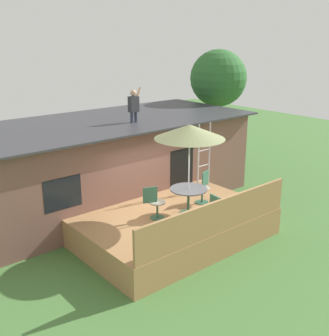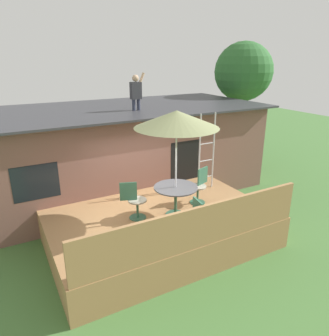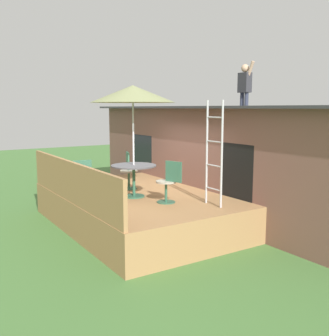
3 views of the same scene
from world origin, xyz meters
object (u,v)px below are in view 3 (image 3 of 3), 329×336
at_px(patio_umbrella, 133,94).
at_px(patio_chair_right, 169,182).
at_px(patio_chair_near, 89,181).
at_px(patio_chair_left, 128,171).
at_px(patio_table, 134,172).
at_px(step_ladder, 214,154).
at_px(person_figure, 245,82).

xyz_separation_m(patio_umbrella, patio_chair_right, (0.93, 0.35, -1.89)).
bearing_deg(patio_chair_near, patio_chair_left, 37.55).
xyz_separation_m(patio_chair_right, patio_chair_near, (-1.09, -1.39, 0.00)).
relative_size(patio_table, step_ladder, 0.47).
distance_m(person_figure, patio_chair_near, 4.68).
height_order(patio_table, patio_chair_near, patio_chair_near).
bearing_deg(patio_chair_right, patio_table, 0.00).
distance_m(patio_table, person_figure, 3.72).
bearing_deg(patio_chair_near, patio_table, 0.00).
bearing_deg(patio_chair_left, step_ladder, 35.48).
xyz_separation_m(patio_table, patio_umbrella, (0.00, 0.00, 1.76)).
bearing_deg(patio_chair_near, patio_chair_right, -29.52).
bearing_deg(patio_chair_near, patio_umbrella, 0.00).
distance_m(patio_umbrella, patio_chair_left, 2.13).
height_order(person_figure, patio_chair_near, person_figure).
xyz_separation_m(patio_table, patio_chair_right, (0.93, 0.35, -0.13)).
relative_size(patio_table, patio_chair_right, 1.13).
relative_size(patio_umbrella, patio_chair_left, 2.76).
relative_size(patio_chair_left, patio_chair_near, 1.00).
bearing_deg(patio_chair_near, person_figure, 0.92).
height_order(patio_table, step_ladder, step_ladder).
bearing_deg(patio_chair_near, step_ladder, -32.03).
xyz_separation_m(patio_table, patio_chair_left, (-0.93, 0.34, -0.13)).
bearing_deg(step_ladder, patio_chair_near, -130.51).
bearing_deg(person_figure, patio_umbrella, -97.24).
relative_size(patio_table, patio_chair_left, 1.13).
bearing_deg(patio_table, patio_umbrella, 0.00).
bearing_deg(patio_table, person_figure, 82.76).
height_order(patio_umbrella, patio_chair_near, patio_umbrella).
bearing_deg(patio_chair_right, person_figure, -99.05).
xyz_separation_m(patio_umbrella, patio_chair_left, (-0.93, 0.34, -1.89)).
height_order(person_figure, patio_chair_left, person_figure).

